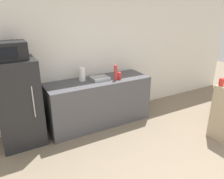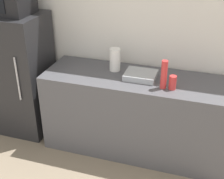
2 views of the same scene
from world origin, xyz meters
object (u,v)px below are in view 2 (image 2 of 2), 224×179
Objects in this scene: refrigerator at (20,74)px; microwave at (9,1)px; bottle_tall at (164,75)px; bottle_short at (173,83)px; paper_towel_roll at (115,60)px.

refrigerator is 0.87m from microwave.
bottle_tall is 2.07× the size of bottle_short.
bottle_tall is at bearing -24.47° from paper_towel_roll.
microwave is at bearing 175.11° from bottle_short.
paper_towel_roll is (-0.57, 0.26, -0.02)m from bottle_tall.
microwave reaches higher than refrigerator.
bottle_tall reaches higher than bottle_short.
refrigerator is 10.47× the size of bottle_short.
microwave is 1.82× the size of paper_towel_roll.
microwave is (-0.00, -0.00, 0.87)m from refrigerator.
refrigerator is at bearing 175.07° from bottle_short.
bottle_tall is 1.15× the size of paper_towel_roll.
bottle_tall is 0.12m from bottle_short.
microwave reaches higher than paper_towel_roll.
bottle_tall is (1.74, -0.16, 0.32)m from refrigerator.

